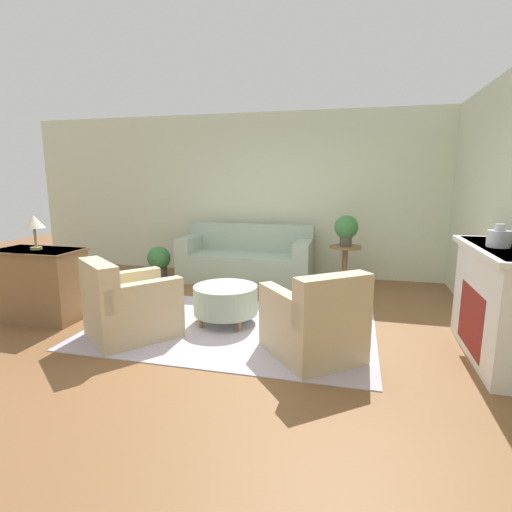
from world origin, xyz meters
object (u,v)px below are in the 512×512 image
at_px(couch, 246,260).
at_px(armchair_left, 128,308).
at_px(potted_plant_on_side_table, 346,228).
at_px(armchair_right, 315,324).
at_px(vase_mantel_near, 499,238).
at_px(side_table, 345,260).
at_px(ottoman_table, 226,300).
at_px(table_lamp, 34,223).
at_px(dresser, 40,283).
at_px(potted_plant_floor, 159,261).

height_order(couch, armchair_left, couch).
bearing_deg(armchair_left, potted_plant_on_side_table, 49.89).
relative_size(armchair_left, armchair_right, 1.00).
relative_size(couch, potted_plant_on_side_table, 4.61).
distance_m(vase_mantel_near, potted_plant_on_side_table, 2.63).
relative_size(armchair_left, side_table, 1.67).
distance_m(armchair_left, ottoman_table, 1.10).
xyz_separation_m(side_table, table_lamp, (-3.53, -2.32, 0.72)).
bearing_deg(table_lamp, vase_mantel_near, 1.17).
bearing_deg(table_lamp, armchair_right, -4.69).
bearing_deg(couch, dresser, -128.37).
relative_size(armchair_left, table_lamp, 2.73).
relative_size(vase_mantel_near, potted_plant_floor, 0.38).
bearing_deg(ottoman_table, potted_plant_on_side_table, 55.91).
xyz_separation_m(side_table, potted_plant_on_side_table, (-0.00, 0.00, 0.49)).
height_order(couch, vase_mantel_near, vase_mantel_near).
bearing_deg(armchair_right, ottoman_table, 149.23).
height_order(side_table, vase_mantel_near, vase_mantel_near).
height_order(dresser, vase_mantel_near, vase_mantel_near).
bearing_deg(vase_mantel_near, dresser, -178.83).
relative_size(potted_plant_floor, table_lamp, 1.35).
distance_m(couch, armchair_right, 3.05).
bearing_deg(vase_mantel_near, ottoman_table, 173.96).
bearing_deg(potted_plant_on_side_table, couch, 176.16).
distance_m(couch, dresser, 3.09).
bearing_deg(side_table, couch, 176.16).
height_order(ottoman_table, potted_plant_on_side_table, potted_plant_on_side_table).
xyz_separation_m(armchair_left, potted_plant_on_side_table, (2.18, 2.59, 0.61)).
relative_size(dresser, potted_plant_floor, 1.87).
height_order(armchair_right, potted_plant_on_side_table, potted_plant_on_side_table).
xyz_separation_m(ottoman_table, table_lamp, (-2.23, -0.39, 0.88)).
height_order(dresser, potted_plant_on_side_table, potted_plant_on_side_table).
xyz_separation_m(couch, dresser, (-1.92, -2.42, 0.10)).
bearing_deg(potted_plant_on_side_table, potted_plant_floor, -177.50).
distance_m(dresser, potted_plant_floor, 2.23).
bearing_deg(ottoman_table, dresser, -170.15).
bearing_deg(armchair_left, vase_mantel_near, 5.97).
distance_m(armchair_left, side_table, 3.39).
distance_m(dresser, table_lamp, 0.73).
height_order(armchair_right, potted_plant_floor, armchair_right).
distance_m(side_table, vase_mantel_near, 2.71).
bearing_deg(couch, armchair_left, -101.87).
relative_size(couch, table_lamp, 5.30).
xyz_separation_m(ottoman_table, side_table, (1.31, 1.93, 0.16)).
bearing_deg(potted_plant_floor, vase_mantel_near, -24.83).
relative_size(ottoman_table, dresser, 0.72).
xyz_separation_m(vase_mantel_near, potted_plant_floor, (-4.50, 2.08, -0.85)).
xyz_separation_m(couch, ottoman_table, (0.31, -2.04, -0.05)).
distance_m(potted_plant_floor, table_lamp, 2.38).
height_order(armchair_left, potted_plant_on_side_table, potted_plant_on_side_table).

